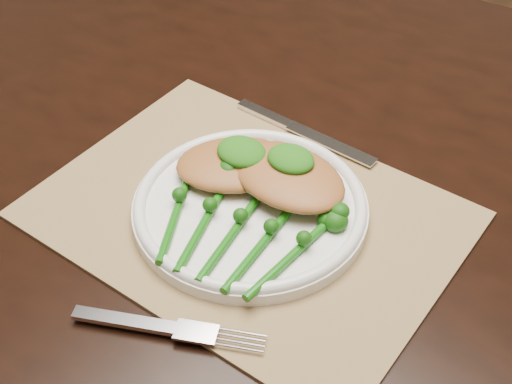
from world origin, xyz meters
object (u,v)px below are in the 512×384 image
Objects in this scene: dining_table at (269,320)px; dinner_plate at (250,206)px; placemat at (247,214)px; broccolini_bundle at (231,235)px; chicken_fillet_left at (236,164)px.

dining_table is 6.90× the size of dinner_plate.
placemat is 1.73× the size of dinner_plate.
placemat is at bearing -70.29° from dining_table.
broccolini_bundle is at bearing -71.52° from dining_table.
dinner_plate is 0.05m from broccolini_bundle.
dinner_plate reaches higher than dining_table.
chicken_fillet_left is at bearing 140.19° from placemat.
dining_table is 13.05× the size of chicken_fillet_left.
placemat is (0.07, -0.13, 0.37)m from dining_table.
chicken_fillet_left is 0.66× the size of broccolini_bundle.
dining_table is 3.99× the size of placemat.
dinner_plate is 0.05m from chicken_fillet_left.
placemat is at bearing 100.05° from broccolini_bundle.
placemat is 0.06m from chicken_fillet_left.
chicken_fillet_left reaches higher than dinner_plate.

